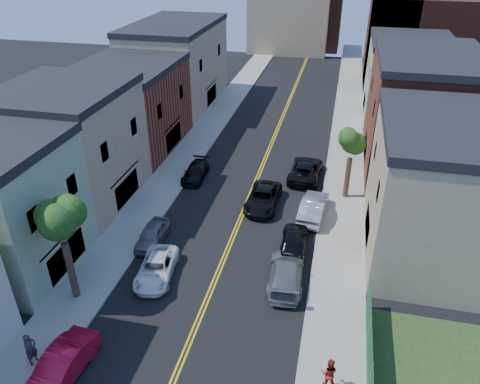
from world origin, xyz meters
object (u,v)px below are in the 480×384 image
Objects in this scene: silver_car_right at (313,207)px; pedestrian_left at (31,349)px; white_pickup at (156,268)px; grey_car_right at (286,273)px; red_sedan at (61,367)px; dark_car_right_far at (306,170)px; pedestrian_right at (329,373)px; grey_car_left at (152,235)px; black_car_left at (195,172)px; black_car_right at (294,240)px; black_suv_lane at (263,198)px.

pedestrian_left reaches higher than silver_car_right.
grey_car_right is (8.30, 1.32, 0.12)m from white_pickup.
red_sedan is at bearing 63.11° from silver_car_right.
white_pickup is 0.91× the size of silver_car_right.
dark_car_right_far is (-1.26, 6.47, -0.05)m from silver_car_right.
pedestrian_right reaches higher than grey_car_right.
grey_car_left is (-1.70, 3.43, 0.04)m from white_pickup.
pedestrian_right reaches higher than grey_car_left.
black_car_left is at bearing 89.77° from white_pickup.
black_car_right reaches higher than black_suv_lane.
black_car_right is (10.06, -8.72, 0.13)m from black_car_left.
silver_car_right is at bearing -103.17° from black_car_right.
black_suv_lane is at bearing -4.87° from silver_car_right.
silver_car_right is at bearing -25.12° from pedestrian_left.
dark_car_right_far reaches higher than black_car_left.
red_sedan is at bearing -108.78° from white_pickup.
red_sedan is at bearing 70.94° from dark_car_right_far.
black_suv_lane is 3.09× the size of pedestrian_right.
red_sedan is 2.78× the size of pedestrian_right.
black_car_right is 11.25m from pedestrian_right.
red_sedan is 13.95m from grey_car_right.
red_sedan is 19.83m from black_suv_lane.
black_suv_lane is 2.78× the size of pedestrian_left.
grey_car_right is 3.57m from black_car_right.
white_pickup is 3.82m from grey_car_left.
pedestrian_right reaches higher than black_car_right.
white_pickup is 2.46× the size of pedestrian_left.
white_pickup is 13.30m from silver_car_right.
grey_car_right reaches higher than grey_car_left.
pedestrian_left is 1.11× the size of pedestrian_right.
white_pickup is at bearing -66.01° from grey_car_left.
red_sedan is 21.02m from silver_car_right.
grey_car_left is at bearing -32.71° from pedestrian_right.
grey_car_left is at bearing 54.90° from dark_car_right_far.
white_pickup is at bearing -115.94° from black_suv_lane.
black_car_right is 6.20m from black_suv_lane.
pedestrian_right is (3.33, -21.93, 0.21)m from dark_car_right_far.
black_car_left is 10.03m from dark_car_right_far.
black_suv_lane is (6.87, -3.41, 0.10)m from black_car_left.
black_car_left is 2.31× the size of pedestrian_left.
pedestrian_right is at bearing -70.99° from pedestrian_left.
pedestrian_left reaches higher than red_sedan.
pedestrian_left is at bearing 171.69° from red_sedan.
silver_car_right reaches higher than white_pickup.
black_car_left is 21.68m from pedestrian_left.
red_sedan is at bearing -92.20° from black_car_left.
red_sedan is 0.93× the size of silver_car_right.
pedestrian_left is (-11.89, -9.30, 0.34)m from grey_car_right.
pedestrian_left reaches higher than black_car_right.
silver_car_right is 2.99× the size of pedestrian_right.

